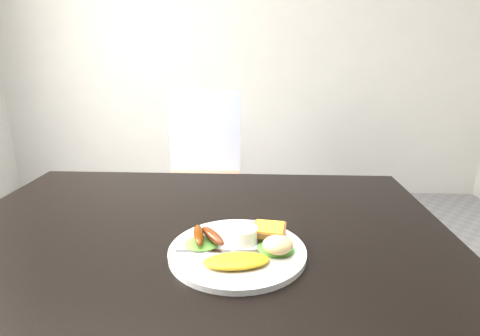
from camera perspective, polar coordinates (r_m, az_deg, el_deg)
room_back_panel at (r=3.10m, az=0.12°, el=20.81°), size 4.00×0.04×2.70m
dining_table at (r=0.95m, az=-6.05°, el=-9.50°), size 1.20×0.80×0.04m
dining_chair at (r=2.11m, az=-5.85°, el=-2.40°), size 0.43×0.43×0.05m
person at (r=1.76m, az=-0.95°, el=3.85°), size 0.58×0.42×1.50m
plate at (r=0.80m, az=-0.41°, el=-12.60°), size 0.29×0.29×0.01m
lettuce_left at (r=0.82m, az=-5.76°, el=-11.34°), size 0.10×0.09×0.01m
lettuce_right at (r=0.80m, az=5.47°, el=-12.15°), size 0.10×0.09×0.01m
omelette at (r=0.74m, az=-0.55°, el=-13.96°), size 0.14×0.08×0.02m
sausage_a at (r=0.82m, az=-6.32°, el=-10.04°), size 0.04×0.09×0.02m
sausage_b at (r=0.81m, az=-4.20°, el=-10.25°), size 0.07×0.09×0.02m
ramekin at (r=0.82m, az=0.64°, el=-10.17°), size 0.07×0.07×0.03m
toast_a at (r=0.86m, az=2.02°, el=-9.57°), size 0.08×0.08×0.01m
toast_b at (r=0.84m, az=4.47°, el=-9.37°), size 0.08×0.08×0.01m
potato_salad at (r=0.77m, az=5.77°, el=-11.57°), size 0.08×0.07×0.03m
fork at (r=0.79m, az=-3.90°, el=-12.64°), size 0.16×0.02×0.00m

